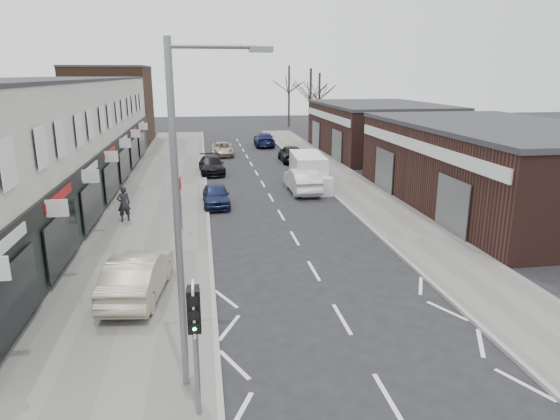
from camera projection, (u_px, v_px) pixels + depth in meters
name	position (u px, v px, depth m)	size (l,w,h in m)	color
ground	(362.00, 353.00, 13.62)	(160.00, 160.00, 0.00)	black
pavement_left	(163.00, 186.00, 33.55)	(5.50, 64.00, 0.12)	slate
pavement_right	(343.00, 180.00, 35.43)	(3.50, 64.00, 0.12)	slate
shop_terrace_left	(39.00, 141.00, 29.23)	(8.00, 41.00, 7.10)	silver
brick_block_far	(111.00, 106.00, 53.41)	(8.00, 10.00, 8.00)	#452B1D
right_unit_near	(499.00, 167.00, 28.25)	(10.00, 18.00, 4.50)	#381E19
right_unit_far	(378.00, 130.00, 47.30)	(10.00, 16.00, 4.50)	#381E19
tree_far_a	(310.00, 136.00, 60.71)	(3.60, 3.60, 8.00)	#382D26
tree_far_b	(319.00, 131.00, 66.80)	(3.60, 3.60, 7.50)	#382D26
tree_far_c	(289.00, 127.00, 72.07)	(3.60, 3.60, 8.50)	#382D26
traffic_light	(194.00, 320.00, 10.41)	(0.28, 0.60, 3.10)	slate
street_lamp	(185.00, 204.00, 10.96)	(2.23, 0.22, 8.00)	slate
warning_sign	(181.00, 187.00, 23.70)	(0.12, 0.80, 2.70)	slate
white_van	(308.00, 172.00, 33.43)	(2.30, 5.74, 2.19)	white
sedan_on_pavement	(138.00, 275.00, 16.70)	(1.59, 4.56, 1.50)	#9D997E
pedestrian	(124.00, 204.00, 25.21)	(0.66, 0.44, 1.82)	black
parked_car_left_a	(216.00, 195.00, 28.70)	(1.50, 3.73, 1.27)	#141E40
parked_car_left_b	(212.00, 165.00, 38.05)	(1.82, 4.47, 1.30)	black
parked_car_left_c	(222.00, 149.00, 46.42)	(2.02, 4.39, 1.22)	#AB9C89
parked_car_right_a	(302.00, 180.00, 32.01)	(1.65, 4.73, 1.56)	silver
parked_car_right_b	(291.00, 153.00, 43.04)	(1.76, 4.37, 1.49)	black
parked_car_right_c	(264.00, 139.00, 52.35)	(2.02, 4.97, 1.44)	#13173D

